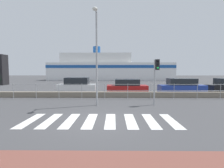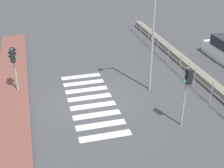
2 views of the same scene
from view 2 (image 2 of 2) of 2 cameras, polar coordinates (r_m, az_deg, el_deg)
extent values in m
plane|color=#424244|center=(16.82, -3.90, -3.00)|extent=(160.00, 160.00, 0.00)
cube|color=brown|center=(16.65, -17.91, -4.54)|extent=(24.00, 1.80, 0.12)
cube|color=silver|center=(19.46, -5.69, 1.38)|extent=(0.45, 2.40, 0.01)
cube|color=silver|center=(18.66, -5.21, 0.21)|extent=(0.45, 2.40, 0.01)
cube|color=silver|center=(17.88, -4.69, -1.06)|extent=(0.45, 2.40, 0.01)
cube|color=silver|center=(17.10, -4.12, -2.45)|extent=(0.45, 2.40, 0.01)
cube|color=silver|center=(16.34, -3.50, -3.97)|extent=(0.45, 2.40, 0.01)
cube|color=silver|center=(15.59, -2.81, -5.64)|extent=(0.45, 2.40, 0.01)
cube|color=silver|center=(14.86, -2.05, -7.47)|extent=(0.45, 2.40, 0.01)
cube|color=silver|center=(14.15, -1.21, -9.49)|extent=(0.45, 2.40, 0.01)
cube|color=slate|center=(19.10, 17.02, 0.47)|extent=(24.37, 0.55, 0.46)
cylinder|color=#9EA0A3|center=(18.28, 15.07, 2.78)|extent=(21.93, 0.03, 0.03)
cylinder|color=#9EA0A3|center=(18.48, 14.89, 1.39)|extent=(21.93, 0.03, 0.03)
cylinder|color=#9EA0A3|center=(27.85, 3.98, 10.91)|extent=(0.04, 0.04, 1.23)
cylinder|color=#9EA0A3|center=(26.21, 5.27, 9.79)|extent=(0.04, 0.04, 1.23)
cylinder|color=#9EA0A3|center=(24.59, 6.73, 8.53)|extent=(0.04, 0.04, 1.23)
cylinder|color=#9EA0A3|center=(23.00, 8.37, 7.07)|extent=(0.04, 0.04, 1.23)
cylinder|color=#9EA0A3|center=(21.45, 10.24, 5.40)|extent=(0.04, 0.04, 1.23)
cylinder|color=#9EA0A3|center=(19.95, 12.39, 3.47)|extent=(0.04, 0.04, 1.23)
cylinder|color=#9EA0A3|center=(18.51, 14.86, 1.22)|extent=(0.04, 0.04, 1.23)
cylinder|color=#9EA0A3|center=(17.14, 17.74, -1.40)|extent=(0.04, 0.04, 1.23)
cylinder|color=#9EA0A3|center=(17.83, -17.30, 2.26)|extent=(0.10, 0.10, 2.59)
cube|color=black|center=(17.62, -17.72, 5.29)|extent=(0.24, 0.24, 0.68)
sphere|color=black|center=(17.54, -17.37, 5.98)|extent=(0.13, 0.13, 0.13)
sphere|color=black|center=(17.61, -17.27, 5.34)|extent=(0.13, 0.13, 0.13)
sphere|color=#19D84C|center=(17.69, -17.18, 4.71)|extent=(0.13, 0.13, 0.13)
cube|color=black|center=(17.30, -17.74, 4.88)|extent=(0.24, 0.24, 0.68)
sphere|color=black|center=(17.24, -18.30, 5.47)|extent=(0.13, 0.13, 0.13)
sphere|color=black|center=(17.31, -18.20, 4.82)|extent=(0.13, 0.13, 0.13)
sphere|color=#19D84C|center=(17.39, -18.10, 4.18)|extent=(0.13, 0.13, 0.13)
cube|color=yellow|center=(18.03, -17.19, 1.70)|extent=(0.10, 0.14, 0.18)
cylinder|color=#9EA0A3|center=(14.43, 13.10, -2.46)|extent=(0.10, 0.10, 2.97)
cube|color=black|center=(13.78, 13.91, 1.34)|extent=(0.24, 0.24, 0.68)
sphere|color=black|center=(13.63, 13.50, 2.07)|extent=(0.13, 0.13, 0.13)
sphere|color=black|center=(13.72, 13.40, 1.27)|extent=(0.13, 0.13, 0.13)
sphere|color=#19D84C|center=(13.81, 13.31, 0.49)|extent=(0.13, 0.13, 0.13)
cylinder|color=#9EA0A3|center=(16.81, 7.44, 8.07)|extent=(0.12, 0.12, 5.99)
camera|label=1|loc=(15.75, -32.03, -0.55)|focal=28.00mm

